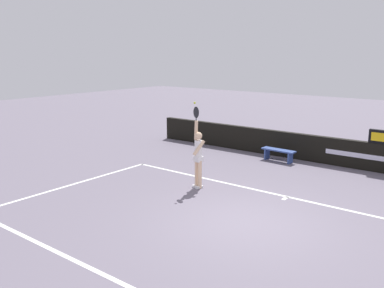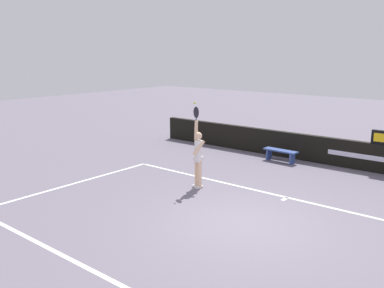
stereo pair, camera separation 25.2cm
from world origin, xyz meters
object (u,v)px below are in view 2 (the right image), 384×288
object	(u,v)px
speed_display	(384,138)
courtside_bench_near	(281,153)
tennis_ball	(195,103)
tennis_player	(198,155)

from	to	relation	value
speed_display	courtside_bench_near	world-z (taller)	speed_display
speed_display	courtside_bench_near	bearing A→B (deg)	-167.15
speed_display	tennis_ball	bearing A→B (deg)	-127.90
tennis_ball	courtside_bench_near	xyz separation A→B (m)	(0.62, 4.34, -2.21)
speed_display	courtside_bench_near	size ratio (longest dim) A/B	0.60
tennis_player	tennis_ball	world-z (taller)	tennis_ball
courtside_bench_near	tennis_player	bearing A→B (deg)	-96.48
courtside_bench_near	speed_display	bearing A→B (deg)	12.85
speed_display	tennis_player	size ratio (longest dim) A/B	0.32
speed_display	tennis_player	xyz separation A→B (m)	(-3.84, -5.10, -0.20)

